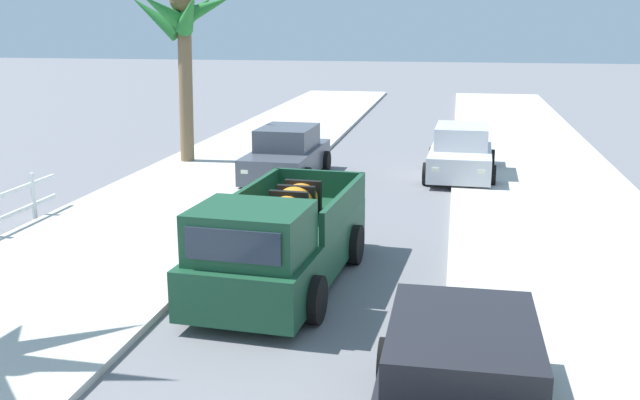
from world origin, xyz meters
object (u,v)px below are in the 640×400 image
Objects in this scene: car_left_mid at (461,153)px; palm_tree_left_fore at (182,26)px; car_left_near at (287,155)px; pickup_truck at (280,242)px; car_right_near at (460,393)px.

palm_tree_left_fore is at bearing 176.96° from car_left_mid.
palm_tree_left_fore is at bearing 155.39° from car_left_near.
car_left_mid is at bearing 72.82° from pickup_truck.
car_right_near is 0.99× the size of car_left_mid.
palm_tree_left_fore is (-3.73, 1.71, 3.69)m from car_left_near.
car_right_near is at bearing -90.09° from car_left_mid.
car_left_near is 0.77× the size of palm_tree_left_fore.
pickup_truck reaches higher than car_left_mid.
pickup_truck is 1.24× the size of car_left_near.
car_left_near is 1.00× the size of car_left_mid.
pickup_truck is 12.46m from palm_tree_left_fore.
car_left_mid is (0.02, 14.59, 0.00)m from car_right_near.
car_right_near is at bearing -59.83° from palm_tree_left_fore.
car_left_near is 5.19m from car_left_mid.
pickup_truck is at bearing 124.04° from car_right_near.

